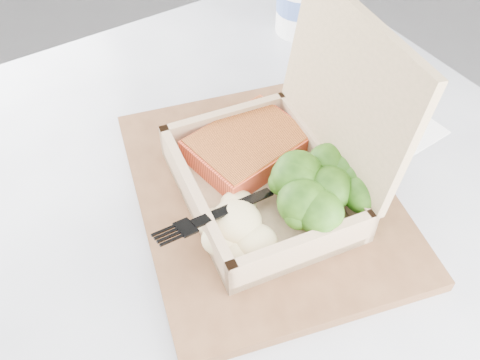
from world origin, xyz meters
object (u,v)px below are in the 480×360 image
Objects in this scene: cafe_table at (236,275)px; paper_cup at (301,1)px; takeout_container at (287,156)px; serving_tray at (263,193)px.

paper_cup is at bearing 109.07° from cafe_table.
paper_cup is (-0.16, 0.30, -0.01)m from takeout_container.
takeout_container is 2.95× the size of paper_cup.
serving_tray is at bearing -105.17° from takeout_container.
takeout_container is at bearing 24.48° from cafe_table.
paper_cup reaches higher than serving_tray.
serving_tray is 0.06m from takeout_container.
takeout_container is (0.02, 0.02, 0.06)m from serving_tray.
serving_tray is at bearing 11.60° from cafe_table.
takeout_container reaches higher than paper_cup.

